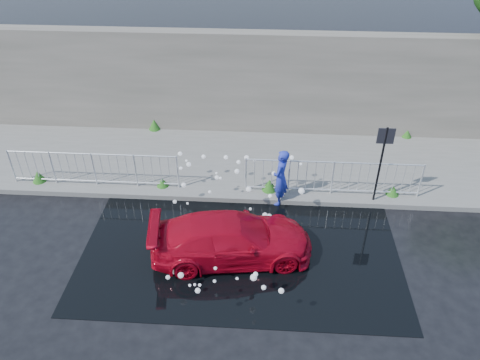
% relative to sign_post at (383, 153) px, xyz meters
% --- Properties ---
extents(ground, '(90.00, 90.00, 0.00)m').
position_rel_sign_post_xyz_m(ground, '(-4.20, -3.10, -1.72)').
color(ground, black).
rests_on(ground, ground).
extents(pavement, '(30.00, 4.00, 0.15)m').
position_rel_sign_post_xyz_m(pavement, '(-4.20, 1.90, -1.65)').
color(pavement, '#62625E').
rests_on(pavement, ground).
extents(curb, '(30.00, 0.25, 0.16)m').
position_rel_sign_post_xyz_m(curb, '(-4.20, -0.10, -1.64)').
color(curb, '#62625E').
rests_on(curb, ground).
extents(retaining_wall, '(30.00, 0.60, 3.50)m').
position_rel_sign_post_xyz_m(retaining_wall, '(-4.20, 4.10, 0.18)').
color(retaining_wall, '#575349').
rests_on(retaining_wall, pavement).
extents(puddle, '(8.00, 5.00, 0.01)m').
position_rel_sign_post_xyz_m(puddle, '(-3.70, -2.10, -1.72)').
color(puddle, black).
rests_on(puddle, ground).
extents(sign_post, '(0.45, 0.06, 2.50)m').
position_rel_sign_post_xyz_m(sign_post, '(0.00, 0.00, 0.00)').
color(sign_post, black).
rests_on(sign_post, ground).
extents(railing_left, '(5.05, 0.05, 1.10)m').
position_rel_sign_post_xyz_m(railing_left, '(-8.20, 0.25, -0.99)').
color(railing_left, silver).
rests_on(railing_left, pavement).
extents(railing_right, '(5.05, 0.05, 1.10)m').
position_rel_sign_post_xyz_m(railing_right, '(-1.20, 0.25, -0.99)').
color(railing_right, silver).
rests_on(railing_right, pavement).
extents(weeds, '(12.17, 3.93, 0.39)m').
position_rel_sign_post_xyz_m(weeds, '(-4.66, 1.45, -1.41)').
color(weeds, '#114313').
rests_on(weeds, pavement).
extents(water_spray, '(3.70, 5.39, 0.97)m').
position_rel_sign_post_xyz_m(water_spray, '(-3.80, -0.99, -0.96)').
color(water_spray, white).
rests_on(water_spray, ground).
extents(red_car, '(4.16, 2.17, 1.15)m').
position_rel_sign_post_xyz_m(red_car, '(-3.90, -2.40, -1.15)').
color(red_car, '#A80619').
rests_on(red_car, ground).
extents(person, '(0.61, 0.74, 1.73)m').
position_rel_sign_post_xyz_m(person, '(-2.70, -0.10, -0.86)').
color(person, '#222FAD').
rests_on(person, ground).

